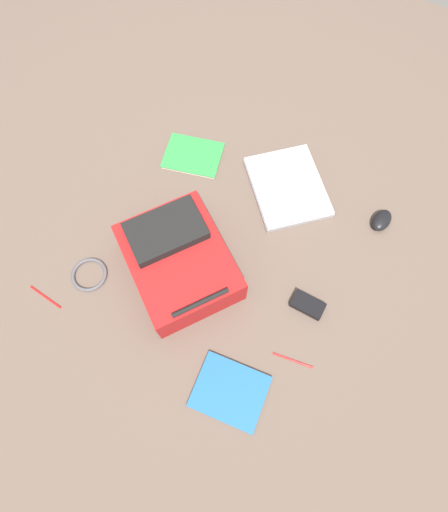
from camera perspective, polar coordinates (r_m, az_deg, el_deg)
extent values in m
plane|color=brown|center=(1.55, -0.71, 1.48)|extent=(3.50, 3.50, 0.00)
cube|color=maroon|center=(1.45, -6.39, -0.98)|extent=(0.51, 0.53, 0.15)
cube|color=black|center=(1.40, -8.32, 3.60)|extent=(0.31, 0.29, 0.04)
cylinder|color=black|center=(1.31, -3.39, -6.66)|extent=(0.18, 0.12, 0.02)
cube|color=#929296|center=(1.68, 9.03, 9.67)|extent=(0.44, 0.44, 0.02)
cube|color=#B7B7BC|center=(1.67, 9.11, 9.96)|extent=(0.44, 0.44, 0.01)
cube|color=silver|center=(1.41, 0.84, -18.80)|extent=(0.22, 0.25, 0.01)
cube|color=#1E5999|center=(1.40, 0.85, -18.78)|extent=(0.22, 0.26, 0.00)
cube|color=silver|center=(1.76, -4.46, 14.07)|extent=(0.23, 0.27, 0.01)
cube|color=#2D8C3F|center=(1.75, -4.47, 14.20)|extent=(0.24, 0.28, 0.00)
ellipsoid|color=black|center=(1.69, 21.60, 4.76)|extent=(0.11, 0.08, 0.04)
torus|color=#4C4C51|center=(1.58, -18.69, -2.52)|extent=(0.13, 0.13, 0.01)
cube|color=black|center=(1.48, 11.87, -6.86)|extent=(0.07, 0.12, 0.03)
cylinder|color=red|center=(1.61, -24.16, -5.33)|extent=(0.02, 0.15, 0.01)
cylinder|color=red|center=(1.44, 9.81, -14.44)|extent=(0.03, 0.14, 0.01)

